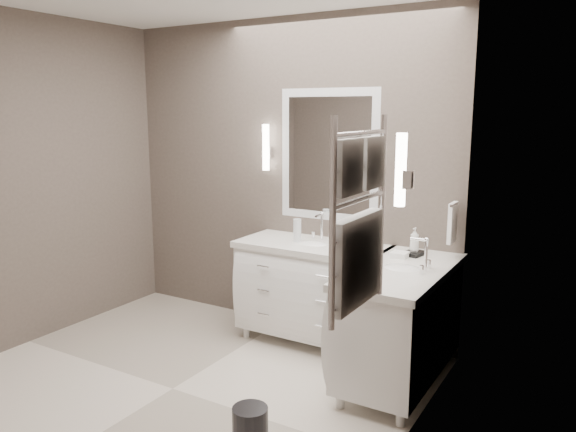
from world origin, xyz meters
The scene contains 19 objects.
floor centered at (0.00, 0.00, -0.01)m, with size 3.20×3.00×0.01m, color silver.
wall_back centered at (0.00, 1.50, 1.35)m, with size 3.20×0.01×2.70m, color #514741.
wall_left centered at (-1.60, 0.00, 1.35)m, with size 0.01×3.00×2.70m, color #514741.
wall_right centered at (1.60, 0.00, 1.35)m, with size 0.01×3.00×2.70m, color #514741.
vanity_back centered at (0.45, 1.23, 0.49)m, with size 1.24×0.59×0.97m.
vanity_right centered at (1.33, 0.90, 0.49)m, with size 0.59×1.24×0.97m.
mirror_back centered at (0.45, 1.49, 1.55)m, with size 0.90×0.02×1.10m.
mirror_right centered at (1.59, 0.80, 1.55)m, with size 0.02×0.90×1.10m.
sconce_back centered at (-0.13, 1.43, 1.59)m, with size 0.06×0.06×0.40m.
sconce_right centered at (1.53, 0.22, 1.59)m, with size 0.06×0.06×0.40m.
towel_bar_corner centered at (1.54, 1.36, 1.12)m, with size 0.03×0.22×0.30m.
towel_ladder centered at (1.55, -0.40, 1.39)m, with size 0.06×0.58×0.90m.
waste_bin centered at (0.90, -0.35, 0.14)m, with size 0.20×0.20×0.28m, color black.
amenity_tray_back centered at (0.82, 1.25, 0.86)m, with size 0.15×0.11×0.02m, color black.
amenity_tray_right centered at (1.28, 1.28, 0.86)m, with size 0.13×0.17×0.03m, color black.
water_bottle centered at (0.31, 1.22, 0.94)m, with size 0.07×0.07×0.19m, color silver.
soap_bottle_a centered at (0.79, 1.27, 0.94)m, with size 0.06×0.06×0.14m, color white.
soap_bottle_b centered at (0.85, 1.22, 0.92)m, with size 0.08×0.08×0.10m, color black.
soap_bottle_c centered at (1.28, 1.28, 0.97)m, with size 0.07×0.07×0.18m, color white.
Camera 1 is at (2.55, -2.71, 1.92)m, focal length 35.00 mm.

